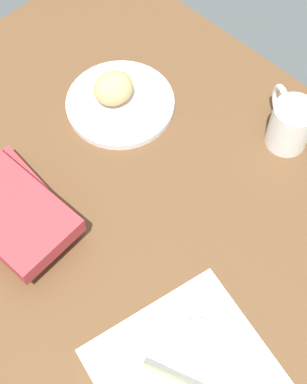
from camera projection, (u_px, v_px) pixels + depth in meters
dining_table at (133, 224)px, 97.57cm from camera, size 110.00×90.00×4.00cm
round_plate at (120, 103)px, 107.57cm from camera, size 20.96×20.96×1.40cm
scone_pastry at (113, 88)px, 104.95cm from camera, size 7.29×8.00×5.64cm
square_plate at (189, 378)px, 81.78cm from camera, size 29.50×29.50×1.60cm
sauce_cup at (198, 338)px, 82.68cm from camera, size 5.45×5.45×2.35cm
book_stack at (13, 210)px, 92.79cm from camera, size 23.84×15.34×6.75cm
coffee_mug at (290, 123)px, 100.08cm from camera, size 11.55×9.20×9.44cm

